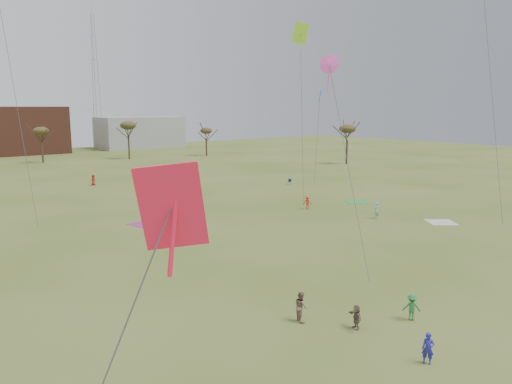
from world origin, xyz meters
TOP-DOWN VIEW (x-y plane):
  - ground at (0.00, 0.00)m, footprint 260.00×260.00m
  - flyer_near_center at (0.30, -1.84)m, footprint 1.06×1.11m
  - flyer_near_right at (-3.25, -5.14)m, footprint 0.60×0.66m
  - spectator_fore_b at (-4.70, 1.95)m, footprint 0.92×1.02m
  - spectator_fore_c at (-3.03, -0.63)m, footprint 0.83×1.31m
  - flyer_mid_b at (16.98, 23.73)m, footprint 1.03×1.18m
  - flyer_mid_c at (19.37, 15.53)m, footprint 0.68×0.47m
  - spectator_mid_e at (7.28, 35.80)m, footprint 0.97×0.83m
  - flyer_far_b at (3.49, 56.92)m, footprint 0.98×0.87m
  - flyer_far_c at (11.90, 44.40)m, footprint 0.74×1.17m
  - blanket_cream at (23.24, 10.14)m, footprint 3.84×3.84m
  - blanket_plum at (-0.67, 28.29)m, footprint 4.64×4.64m
  - blanket_olive at (24.93, 22.95)m, footprint 3.82×3.82m
  - camp_chair_right at (27.79, 38.81)m, footprint 0.72×0.71m
  - tree_line at (-2.85, 79.12)m, footprint 117.44×49.32m
  - building_brick at (5.00, 120.00)m, footprint 26.00×16.00m
  - building_grey at (40.00, 118.00)m, footprint 24.00×12.00m
  - radio_tower at (30.00, 125.00)m, footprint 1.51×1.72m

SIDE VIEW (x-z plane):
  - ground at x=0.00m, z-range 0.00..0.00m
  - blanket_cream at x=23.24m, z-range -0.01..0.02m
  - blanket_plum at x=-0.67m, z-range -0.01..0.02m
  - blanket_olive at x=24.93m, z-range -0.01..0.02m
  - camp_chair_right at x=27.79m, z-range -0.18..0.69m
  - spectator_fore_c at x=-3.03m, z-range 0.00..1.35m
  - flyer_near_center at x=0.30m, z-range 0.00..1.51m
  - flyer_near_right at x=-3.25m, z-range 0.00..1.52m
  - flyer_mid_b at x=16.98m, z-range 0.00..1.58m
  - flyer_far_b at x=3.49m, z-range 0.00..1.68m
  - spectator_fore_b at x=-4.70m, z-range 0.00..1.72m
  - flyer_far_c at x=11.90m, z-range 0.00..1.72m
  - spectator_mid_e at x=7.28m, z-range 0.00..1.73m
  - flyer_mid_c at x=19.37m, z-range 0.00..1.80m
  - building_grey at x=40.00m, z-range 0.00..9.00m
  - building_brick at x=5.00m, z-range 0.00..12.00m
  - tree_line at x=-2.85m, z-range 2.63..11.54m
  - radio_tower at x=30.00m, z-range -1.29..39.71m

